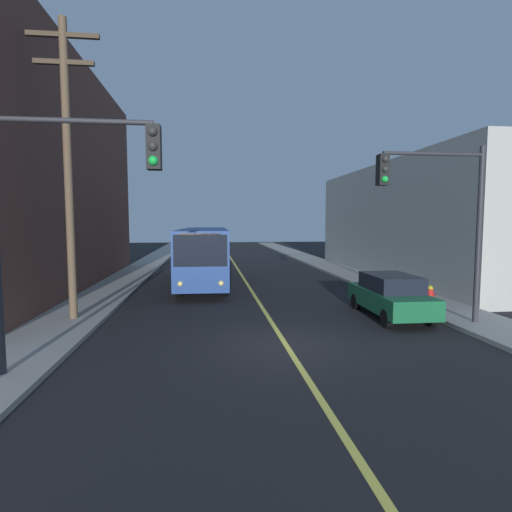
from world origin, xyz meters
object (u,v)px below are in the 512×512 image
at_px(traffic_signal_right_corner, 438,201).
at_px(fire_hydrant, 430,295).
at_px(parked_car_green, 391,295).
at_px(traffic_signal_left_corner, 65,191).
at_px(city_bus, 205,252).
at_px(utility_pole_near, 68,157).

height_order(traffic_signal_right_corner, fire_hydrant, traffic_signal_right_corner).
xyz_separation_m(parked_car_green, traffic_signal_left_corner, (-10.02, -4.82, 3.46)).
bearing_deg(city_bus, utility_pole_near, -117.92).
bearing_deg(traffic_signal_right_corner, city_bus, 125.62).
height_order(utility_pole_near, traffic_signal_right_corner, utility_pole_near).
xyz_separation_m(traffic_signal_right_corner, fire_hydrant, (1.44, 2.74, -3.72)).
relative_size(parked_car_green, utility_pole_near, 0.43).
distance_m(city_bus, fire_hydrant, 12.47).
distance_m(city_bus, traffic_signal_left_corner, 14.69).
distance_m(city_bus, traffic_signal_right_corner, 13.71).
bearing_deg(fire_hydrant, city_bus, 138.50).
bearing_deg(city_bus, traffic_signal_right_corner, -54.38).
bearing_deg(traffic_signal_left_corner, fire_hydrant, 25.89).
relative_size(utility_pole_near, traffic_signal_left_corner, 1.73).
height_order(city_bus, utility_pole_near, utility_pole_near).
bearing_deg(fire_hydrant, utility_pole_near, -177.84).
xyz_separation_m(parked_car_green, utility_pole_near, (-11.68, 0.60, 5.02)).
xyz_separation_m(city_bus, traffic_signal_right_corner, (7.85, -10.96, 2.49)).
bearing_deg(traffic_signal_left_corner, parked_car_green, 25.72).
distance_m(traffic_signal_left_corner, fire_hydrant, 14.13).
bearing_deg(traffic_signal_left_corner, city_bus, 78.18).
height_order(parked_car_green, fire_hydrant, parked_car_green).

